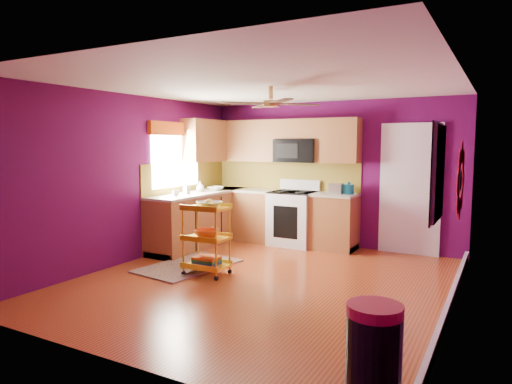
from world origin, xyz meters
The scene contains 18 objects.
ground centered at (0.00, 0.00, 0.00)m, with size 5.00×5.00×0.00m, color maroon.
room_envelope centered at (0.03, 0.00, 1.63)m, with size 4.54×5.04×2.52m.
lower_cabinets centered at (-1.35, 1.82, 0.43)m, with size 2.81×2.31×0.94m.
electric_range centered at (-0.55, 2.17, 0.48)m, with size 0.76×0.66×1.13m.
upper_cabinetry centered at (-1.24, 2.17, 1.80)m, with size 2.80×2.30×1.26m.
left_window centered at (-2.22, 1.05, 1.74)m, with size 0.08×1.35×1.08m.
panel_door centered at (1.35, 2.47, 1.02)m, with size 0.95×0.11×2.15m.
right_wall_art centered at (2.23, -0.34, 1.44)m, with size 0.04×2.74×1.04m.
ceiling_fan centered at (0.00, 0.20, 2.29)m, with size 1.01×1.01×0.26m.
shag_rug centered at (-1.29, 0.12, 0.01)m, with size 0.89×1.45×0.02m, color black.
rolling_cart centered at (-0.81, -0.09, 0.53)m, with size 0.59×0.44×1.04m.
trash_can centered at (1.96, -2.14, 0.36)m, with size 0.40×0.42×0.71m.
teal_kettle centered at (0.40, 2.27, 1.02)m, with size 0.18×0.18×0.21m.
toaster centered at (0.21, 2.19, 1.03)m, with size 0.22×0.15×0.18m, color beige.
soap_bottle_a centered at (-1.95, 0.96, 1.03)m, with size 0.09×0.09×0.19m, color #EA3F72.
soap_bottle_b centered at (-1.98, 1.40, 1.03)m, with size 0.14×0.14×0.18m, color white.
counter_dish centered at (-1.88, 1.73, 0.97)m, with size 0.27×0.27×0.07m, color white.
counter_cup centered at (-1.94, 0.67, 0.98)m, with size 0.11×0.11×0.09m, color white.
Camera 1 is at (2.67, -5.06, 1.76)m, focal length 32.00 mm.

